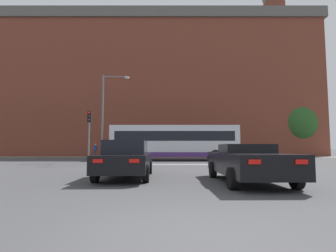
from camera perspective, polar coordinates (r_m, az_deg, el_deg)
The scene contains 14 objects.
ground_plane at distance 3.84m, azimuth 5.18°, elevation -23.09°, with size 400.00×400.00×0.00m, color #3D3D3F.
stop_line_strip at distance 18.80m, azimuth 1.08°, elevation -8.39°, with size 8.95×0.30×0.01m, color silver.
far_pavement at distance 33.66m, azimuth 0.65°, elevation -6.76°, with size 69.95×2.50×0.01m, color gray.
brick_civic_building at distance 43.96m, azimuth -0.84°, elevation 8.02°, with size 47.41×14.21×29.20m.
car_saloon_left at distance 10.82m, azimuth -8.96°, elevation -7.04°, with size 2.08×4.91×1.49m.
car_roadster_right at distance 9.61m, azimuth 17.01°, elevation -7.53°, with size 2.15×4.94×1.33m.
bus_crossing_lead at distance 25.15m, azimuth 1.50°, elevation -3.45°, with size 11.99×2.76×3.27m.
traffic_light_near_left at distance 19.63m, azimuth -16.69°, elevation -0.45°, with size 0.26×0.31×3.84m.
traffic_light_far_right at distance 33.85m, azimuth 10.02°, elevation -2.23°, with size 0.26×0.31×3.89m.
street_lamp_junction at distance 24.38m, azimuth -12.97°, elevation 3.82°, with size 2.50×0.36×7.83m.
pedestrian_waiting at distance 34.11m, azimuth -10.53°, elevation -4.91°, with size 0.44×0.31×1.77m.
pedestrian_walking_east at distance 35.63m, azimuth -15.43°, elevation -4.88°, with size 0.43×0.28×1.70m.
pedestrian_walking_west at distance 34.70m, azimuth -9.71°, elevation -5.06°, with size 0.43×0.45×1.64m.
tree_by_building at distance 42.54m, azimuth 26.21°, elevation 0.39°, with size 5.81×5.81×7.69m.
Camera 1 is at (-0.31, -3.63, 1.21)m, focal length 28.00 mm.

